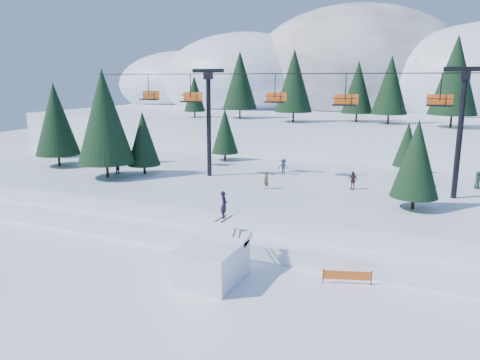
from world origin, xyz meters
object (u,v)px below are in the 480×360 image
at_px(jump_kicker, 212,261).
at_px(banner_near, 347,276).
at_px(banner_far, 410,266).
at_px(chairlift, 317,109).

distance_m(jump_kicker, banner_near, 8.03).
height_order(banner_near, banner_far, same).
bearing_deg(chairlift, jump_kicker, -96.20).
distance_m(banner_near, banner_far, 4.48).
bearing_deg(chairlift, banner_near, -68.05).
height_order(jump_kicker, banner_far, jump_kicker).
height_order(chairlift, banner_near, chairlift).
xyz_separation_m(chairlift, banner_near, (5.72, -14.19, -8.78)).
bearing_deg(banner_near, jump_kicker, -160.60).
bearing_deg(jump_kicker, banner_far, 27.51).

